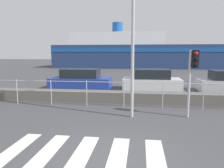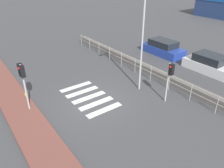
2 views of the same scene
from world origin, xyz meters
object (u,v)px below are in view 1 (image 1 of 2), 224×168
at_px(parked_car_blue, 81,80).
at_px(parked_car_white, 152,81).
at_px(traffic_light_far, 193,68).
at_px(ferry_boat, 133,53).
at_px(streetlamp, 133,14).

relative_size(parked_car_blue, parked_car_white, 1.11).
bearing_deg(parked_car_white, traffic_light_far, -79.49).
bearing_deg(ferry_boat, traffic_light_far, -83.52).
relative_size(streetlamp, parked_car_white, 1.65).
height_order(ferry_boat, parked_car_blue, ferry_boat).
distance_m(traffic_light_far, streetlamp, 3.05).
distance_m(ferry_boat, parked_car_white, 23.55).
distance_m(traffic_light_far, parked_car_white, 6.67).
distance_m(ferry_boat, parked_car_blue, 23.61).
xyz_separation_m(streetlamp, parked_car_blue, (-3.90, 6.82, -3.31)).
bearing_deg(traffic_light_far, parked_car_blue, 133.87).
xyz_separation_m(parked_car_blue, parked_car_white, (4.99, 0.00, 0.01)).
height_order(ferry_boat, parked_car_white, ferry_boat).
bearing_deg(parked_car_blue, ferry_boat, 83.19).
height_order(traffic_light_far, parked_car_white, traffic_light_far).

